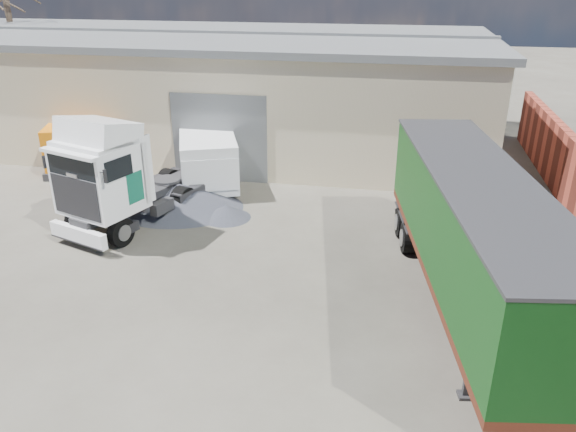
% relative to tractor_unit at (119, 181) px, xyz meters
% --- Properties ---
extents(ground, '(120.00, 120.00, 0.00)m').
position_rel_tractor_unit_xyz_m(ground, '(3.83, -4.79, -1.69)').
color(ground, '#292721').
rests_on(ground, ground).
extents(warehouse, '(30.60, 12.60, 5.42)m').
position_rel_tractor_unit_xyz_m(warehouse, '(-2.17, 11.21, 0.97)').
color(warehouse, beige).
rests_on(warehouse, ground).
extents(tractor_unit, '(4.05, 6.28, 4.02)m').
position_rel_tractor_unit_xyz_m(tractor_unit, '(0.00, 0.00, 0.00)').
color(tractor_unit, black).
rests_on(tractor_unit, ground).
extents(box_trailer, '(4.03, 11.18, 3.64)m').
position_rel_tractor_unit_xyz_m(box_trailer, '(10.95, -2.81, 0.53)').
color(box_trailer, '#2D2D30').
rests_on(box_trailer, ground).
extents(panel_van, '(3.86, 5.63, 2.13)m').
position_rel_tractor_unit_xyz_m(panel_van, '(1.42, 4.80, -0.59)').
color(panel_van, black).
rests_on(panel_van, ground).
extents(orange_skip, '(3.77, 2.99, 2.06)m').
position_rel_tractor_unit_xyz_m(orange_skip, '(-4.17, 5.01, -0.79)').
color(orange_skip, '#2D2D30').
rests_on(orange_skip, ground).
extents(gravel_heap, '(6.15, 5.64, 0.97)m').
position_rel_tractor_unit_xyz_m(gravel_heap, '(1.19, 1.93, -1.24)').
color(gravel_heap, black).
rests_on(gravel_heap, ground).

